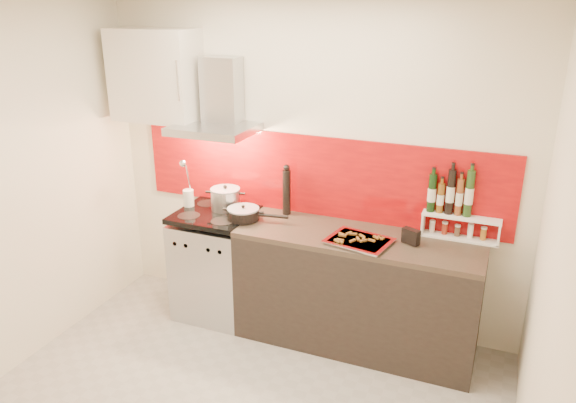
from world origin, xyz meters
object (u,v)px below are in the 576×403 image
at_px(counter, 356,290).
at_px(stock_pot, 226,199).
at_px(pepper_mill, 287,190).
at_px(baking_tray, 359,241).
at_px(range_stove, 217,264).
at_px(saute_pan, 244,213).

relative_size(counter, stock_pot, 7.46).
bearing_deg(pepper_mill, baking_tray, -24.98).
height_order(range_stove, stock_pot, stock_pot).
distance_m(range_stove, baking_tray, 1.32).
relative_size(stock_pot, pepper_mill, 0.59).
bearing_deg(counter, pepper_mill, 162.58).
bearing_deg(counter, range_stove, -179.77).
xyz_separation_m(range_stove, saute_pan, (0.29, -0.04, 0.51)).
xyz_separation_m(stock_pot, pepper_mill, (0.49, 0.11, 0.10)).
relative_size(range_stove, saute_pan, 1.89).
relative_size(saute_pan, pepper_mill, 1.17).
height_order(stock_pot, baking_tray, stock_pot).
height_order(range_stove, saute_pan, saute_pan).
xyz_separation_m(pepper_mill, baking_tray, (0.69, -0.32, -0.18)).
xyz_separation_m(range_stove, counter, (1.20, 0.00, 0.01)).
bearing_deg(saute_pan, baking_tray, -4.36).
height_order(range_stove, baking_tray, baking_tray).
xyz_separation_m(range_stove, baking_tray, (1.23, -0.11, 0.47)).
height_order(range_stove, pepper_mill, pepper_mill).
xyz_separation_m(range_stove, pepper_mill, (0.54, 0.21, 0.66)).
bearing_deg(saute_pan, range_stove, 172.56).
bearing_deg(counter, saute_pan, -177.34).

